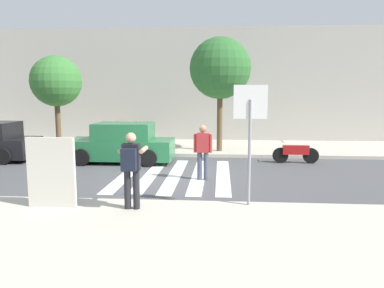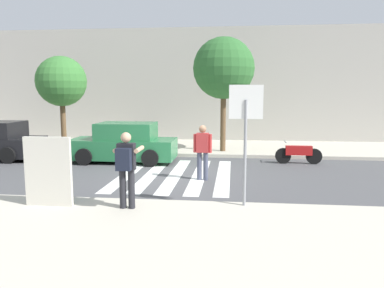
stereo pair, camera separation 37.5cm
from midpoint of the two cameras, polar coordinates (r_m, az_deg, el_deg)
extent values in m
plane|color=#4C4C4F|center=(12.36, -1.80, -4.89)|extent=(120.00, 120.00, 0.00)
cube|color=beige|center=(6.55, -9.75, -16.30)|extent=(60.00, 6.00, 0.14)
cube|color=beige|center=(18.21, 0.85, -0.49)|extent=(60.00, 4.80, 0.14)
cube|color=#ADA89E|center=(22.40, 1.94, 8.80)|extent=(56.00, 4.00, 6.15)
cube|color=silver|center=(12.87, -8.77, -4.45)|extent=(0.44, 5.20, 0.01)
cube|color=silver|center=(12.69, -5.27, -4.56)|extent=(0.44, 5.20, 0.01)
cube|color=silver|center=(12.55, -1.67, -4.67)|extent=(0.44, 5.20, 0.01)
cube|color=silver|center=(12.47, 1.98, -4.76)|extent=(0.44, 5.20, 0.01)
cube|color=silver|center=(12.44, 5.67, -4.82)|extent=(0.44, 5.20, 0.01)
cylinder|color=gray|center=(8.61, 9.32, -1.44)|extent=(0.07, 0.07, 2.43)
cube|color=white|center=(8.52, 9.49, 6.34)|extent=(0.76, 0.03, 0.76)
cube|color=red|center=(8.54, 9.49, 6.34)|extent=(0.66, 0.02, 0.66)
cylinder|color=#232328|center=(8.58, -9.27, -6.78)|extent=(0.15, 0.15, 0.88)
cylinder|color=#232328|center=(8.53, -7.96, -6.84)|extent=(0.15, 0.15, 0.88)
cube|color=black|center=(8.40, -8.72, -1.93)|extent=(0.38, 0.24, 0.60)
sphere|color=tan|center=(8.34, -8.78, 0.99)|extent=(0.23, 0.23, 0.23)
cylinder|color=tan|center=(8.65, -9.92, -0.76)|extent=(0.11, 0.58, 0.10)
cylinder|color=tan|center=(8.53, -6.81, -0.81)|extent=(0.11, 0.58, 0.10)
cube|color=black|center=(8.76, -8.10, -0.42)|extent=(0.14, 0.10, 0.10)
cube|color=black|center=(8.18, -9.11, -2.34)|extent=(0.32, 0.20, 0.48)
cylinder|color=#474C60|center=(11.75, 2.04, -3.37)|extent=(0.15, 0.15, 0.88)
cylinder|color=#474C60|center=(11.73, 3.01, -3.40)|extent=(0.15, 0.15, 0.88)
cube|color=#B73333|center=(11.62, 2.55, 0.20)|extent=(0.39, 0.26, 0.60)
sphere|color=#A37556|center=(11.57, 2.56, 2.31)|extent=(0.23, 0.23, 0.23)
cylinder|color=#B73333|center=(11.65, 1.38, 0.12)|extent=(0.10, 0.10, 0.58)
cylinder|color=#B73333|center=(11.60, 3.73, 0.07)|extent=(0.10, 0.10, 0.58)
cube|color=slate|center=(16.69, -24.72, 2.01)|extent=(0.10, 1.50, 0.51)
cylinder|color=black|center=(16.00, -25.63, -1.56)|extent=(0.64, 0.22, 0.64)
cylinder|color=black|center=(17.45, -22.70, -0.66)|extent=(0.64, 0.22, 0.64)
cube|color=#236B3D|center=(14.98, -9.73, -0.67)|extent=(4.10, 1.70, 0.76)
cube|color=#236B3D|center=(14.85, -9.23, 1.99)|extent=(2.20, 1.56, 0.64)
cube|color=slate|center=(15.17, -13.13, 2.01)|extent=(0.10, 1.50, 0.54)
cube|color=slate|center=(14.62, -5.56, 1.96)|extent=(0.10, 1.50, 0.51)
cylinder|color=black|center=(14.63, -15.42, -1.88)|extent=(0.64, 0.22, 0.64)
cylinder|color=black|center=(16.20, -13.21, -0.87)|extent=(0.64, 0.22, 0.64)
cylinder|color=black|center=(13.89, -5.62, -2.14)|extent=(0.64, 0.22, 0.64)
cylinder|color=black|center=(15.54, -4.33, -1.05)|extent=(0.64, 0.22, 0.64)
cylinder|color=black|center=(14.89, 14.41, -1.75)|extent=(0.60, 0.10, 0.60)
cylinder|color=black|center=(15.10, 18.78, -1.80)|extent=(0.60, 0.10, 0.60)
cube|color=#B21919|center=(14.95, 16.64, -0.95)|extent=(1.00, 0.20, 0.36)
cylinder|color=gray|center=(14.82, 14.72, 0.34)|extent=(0.04, 0.60, 0.04)
cylinder|color=brown|center=(18.30, -18.46, 3.14)|extent=(0.24, 0.24, 2.40)
sphere|color=#387533|center=(18.25, -18.73, 9.04)|extent=(2.28, 2.28, 2.28)
cylinder|color=brown|center=(16.55, 5.41, 3.78)|extent=(0.24, 0.24, 2.82)
sphere|color=#2D662D|center=(16.54, 5.51, 11.44)|extent=(2.67, 2.67, 2.67)
cube|color=beige|center=(9.12, -19.97, -3.96)|extent=(1.10, 0.10, 1.60)
cube|color=#5199B2|center=(9.17, -19.81, -3.89)|extent=(0.96, 0.02, 1.46)
camera|label=1|loc=(0.19, -89.10, 0.13)|focal=35.00mm
camera|label=2|loc=(0.19, 90.90, -0.13)|focal=35.00mm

